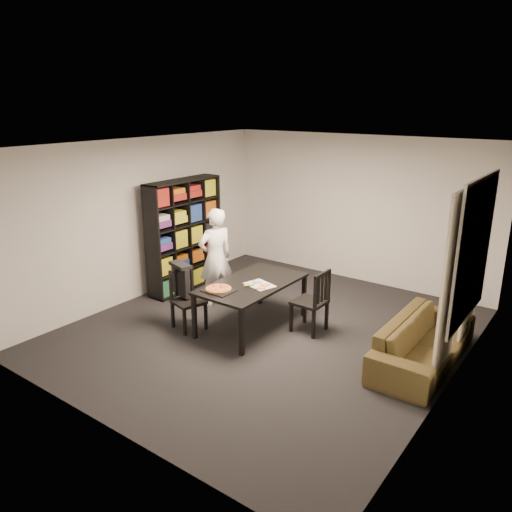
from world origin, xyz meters
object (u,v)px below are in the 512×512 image
Objects in this scene: pepperoni_pizza at (219,289)px; chair_left at (185,295)px; dining_table at (252,286)px; person at (216,258)px; bookshelf at (185,235)px; chair_right at (315,298)px; baking_tray at (219,291)px; sofa at (424,342)px.

chair_left is at bearing -176.15° from pepperoni_pizza.
pepperoni_pizza is (0.59, 0.04, 0.21)m from chair_left.
person is at bearing 161.73° from dining_table.
chair_right is (2.71, -0.24, -0.43)m from bookshelf.
chair_left is 0.64m from baking_tray.
bookshelf is 2.01m from dining_table.
pepperoni_pizza is 2.73m from sofa.
baking_tray is (-0.17, -0.53, 0.07)m from dining_table.
person is at bearing -17.48° from bookshelf.
dining_table reaches higher than sofa.
sofa is (2.35, 0.42, -0.34)m from dining_table.
chair_right is 1.35m from pepperoni_pizza.
chair_right is 2.62× the size of pepperoni_pizza.
bookshelf is 2.19× the size of chair_left.
baking_tray is (-0.99, -0.90, 0.16)m from chair_right.
chair_left reaches higher than sofa.
bookshelf reaches higher than person.
person is (-0.17, 0.87, 0.30)m from chair_left.
pepperoni_pizza is at bearing -33.45° from bookshelf.
chair_right is at bearing -4.98° from bookshelf.
person is (-1.76, -0.06, 0.27)m from chair_right.
dining_table is at bearing 71.07° from pepperoni_pizza.
person is at bearing -87.17° from chair_right.
chair_right reaches higher than dining_table.
sofa is (1.53, 0.05, -0.24)m from chair_right.
person reaches higher than chair_left.
chair_left is at bearing -144.00° from dining_table.
baking_tray is (0.60, 0.03, 0.19)m from chair_left.
pepperoni_pizza reaches higher than baking_tray.
bookshelf is 1.68m from chair_left.
bookshelf reaches higher than baking_tray.
dining_table is 1.78× the size of chair_right.
bookshelf is 2.06m from pepperoni_pizza.
chair_left reaches higher than baking_tray.
pepperoni_pizza reaches higher than sofa.
dining_table is 4.09× the size of baking_tray.
chair_left is at bearing -58.85° from chair_right.
chair_left reaches higher than dining_table.
baking_tray is 0.21× the size of sofa.
person is 1.13m from pepperoni_pizza.
chair_right is at bearing 42.43° from baking_tray.
chair_right reaches higher than pepperoni_pizza.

